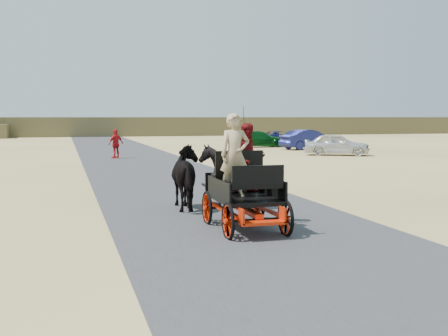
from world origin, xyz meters
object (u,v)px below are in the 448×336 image
object	(u,v)px
pedestrian	(116,144)
horse_right	(229,176)
car_a	(337,144)
horse_left	(190,177)
car_b	(308,140)
car_c	(259,139)
carriage	(244,213)
car_d	(278,137)

from	to	relation	value
pedestrian	horse_right	bearing A→B (deg)	61.23
car_a	horse_left	bearing A→B (deg)	170.37
car_a	car_b	bearing A→B (deg)	18.31
pedestrian	car_b	size ratio (longest dim) A/B	0.39
horse_right	car_c	distance (m)	30.40
horse_right	car_b	xyz separation A→B (m)	(13.49, 24.44, -0.11)
car_a	car_c	world-z (taller)	car_a
car_c	car_a	bearing A→B (deg)	-168.98
carriage	car_d	xyz separation A→B (m)	(15.30, 36.81, 0.21)
carriage	car_a	xyz separation A→B (m)	(12.96, 20.80, 0.34)
car_c	car_d	distance (m)	6.65
car_a	carriage	bearing A→B (deg)	175.64
horse_right	car_d	xyz separation A→B (m)	(14.75, 33.81, -0.27)
carriage	car_b	xyz separation A→B (m)	(14.04, 27.44, 0.38)
horse_right	car_a	size ratio (longest dim) A/B	0.42
horse_right	car_c	world-z (taller)	horse_right
horse_left	car_d	bearing A→B (deg)	-115.12
carriage	car_b	size ratio (longest dim) A/B	0.54
car_b	car_c	bearing A→B (deg)	19.70
car_a	car_c	size ratio (longest dim) A/B	0.91
pedestrian	car_a	xyz separation A→B (m)	(13.74, -1.19, -0.17)
horse_left	car_d	world-z (taller)	horse_left
car_b	carriage	bearing A→B (deg)	139.51
car_d	horse_right	bearing A→B (deg)	129.93
horse_right	car_a	distance (m)	21.70
car_d	car_b	bearing A→B (deg)	145.82
pedestrian	car_a	distance (m)	13.79
carriage	car_d	size ratio (longest dim) A/B	0.58
carriage	horse_right	distance (m)	3.09
pedestrian	car_d	bearing A→B (deg)	-170.13
horse_left	car_b	bearing A→B (deg)	-120.83
carriage	pedestrian	world-z (taller)	pedestrian
car_d	car_a	bearing A→B (deg)	145.17
horse_right	car_a	world-z (taller)	horse_right
horse_left	horse_right	bearing A→B (deg)	-180.00
horse_left	horse_right	distance (m)	1.10
horse_left	pedestrian	xyz separation A→B (m)	(-0.23, 18.99, 0.02)
car_a	horse_right	bearing A→B (deg)	172.68
pedestrian	horse_left	bearing A→B (deg)	57.92
carriage	horse_left	world-z (taller)	horse_left
carriage	horse_right	bearing A→B (deg)	79.61
horse_left	pedestrian	bearing A→B (deg)	-89.30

